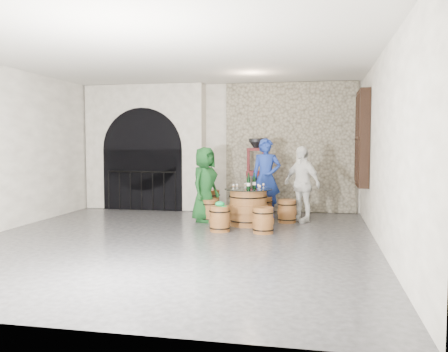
% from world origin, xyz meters
% --- Properties ---
extents(ground, '(8.00, 8.00, 0.00)m').
position_xyz_m(ground, '(0.00, 0.00, 0.00)').
color(ground, '#2C2C2E').
rests_on(ground, ground).
extents(wall_back, '(8.00, 0.00, 8.00)m').
position_xyz_m(wall_back, '(0.00, 4.00, 1.60)').
color(wall_back, silver).
rests_on(wall_back, ground).
extents(wall_front, '(8.00, 0.00, 8.00)m').
position_xyz_m(wall_front, '(0.00, -4.00, 1.60)').
color(wall_front, silver).
rests_on(wall_front, ground).
extents(wall_right, '(0.00, 8.00, 8.00)m').
position_xyz_m(wall_right, '(3.50, 0.00, 1.60)').
color(wall_right, silver).
rests_on(wall_right, ground).
extents(ceiling, '(8.00, 8.00, 0.00)m').
position_xyz_m(ceiling, '(0.00, 0.00, 3.20)').
color(ceiling, beige).
rests_on(ceiling, wall_back).
extents(stone_facing_panel, '(3.20, 0.12, 3.18)m').
position_xyz_m(stone_facing_panel, '(1.80, 3.94, 1.60)').
color(stone_facing_panel, gray).
rests_on(stone_facing_panel, ground).
extents(arched_opening, '(3.10, 0.60, 3.19)m').
position_xyz_m(arched_opening, '(-1.90, 3.74, 1.58)').
color(arched_opening, silver).
rests_on(arched_opening, ground).
extents(shuttered_window, '(0.23, 1.10, 2.00)m').
position_xyz_m(shuttered_window, '(3.38, 2.40, 1.80)').
color(shuttered_window, black).
rests_on(shuttered_window, wall_right).
extents(barrel_table, '(0.99, 0.99, 0.76)m').
position_xyz_m(barrel_table, '(1.08, 1.80, 0.38)').
color(barrel_table, brown).
rests_on(barrel_table, ground).
extents(barrel_stool_left, '(0.42, 0.42, 0.49)m').
position_xyz_m(barrel_stool_left, '(0.20, 2.05, 0.24)').
color(barrel_stool_left, brown).
rests_on(barrel_stool_left, ground).
extents(barrel_stool_far, '(0.42, 0.42, 0.49)m').
position_xyz_m(barrel_stool_far, '(1.29, 2.69, 0.24)').
color(barrel_stool_far, brown).
rests_on(barrel_stool_far, ground).
extents(barrel_stool_right, '(0.42, 0.42, 0.49)m').
position_xyz_m(barrel_stool_right, '(1.84, 2.29, 0.24)').
color(barrel_stool_right, brown).
rests_on(barrel_stool_right, ground).
extents(barrel_stool_near_right, '(0.42, 0.42, 0.49)m').
position_xyz_m(barrel_stool_near_right, '(1.49, 0.98, 0.24)').
color(barrel_stool_near_right, brown).
rests_on(barrel_stool_near_right, ground).
extents(barrel_stool_near_left, '(0.42, 0.42, 0.49)m').
position_xyz_m(barrel_stool_near_left, '(0.64, 1.00, 0.24)').
color(barrel_stool_near_left, brown).
rests_on(barrel_stool_near_left, ground).
extents(green_cap, '(0.23, 0.18, 0.10)m').
position_xyz_m(green_cap, '(0.64, 1.00, 0.53)').
color(green_cap, '#0D9241').
rests_on(green_cap, barrel_stool_near_left).
extents(person_green, '(0.74, 0.92, 1.62)m').
position_xyz_m(person_green, '(0.08, 2.08, 0.81)').
color(person_green, '#124119').
rests_on(person_green, ground).
extents(person_blue, '(0.71, 0.52, 1.82)m').
position_xyz_m(person_blue, '(1.33, 2.84, 0.91)').
color(person_blue, navy).
rests_on(person_blue, ground).
extents(person_white, '(1.00, 0.93, 1.65)m').
position_xyz_m(person_white, '(2.14, 2.48, 0.82)').
color(person_white, white).
rests_on(person_white, ground).
extents(wine_bottle_left, '(0.08, 0.08, 0.32)m').
position_xyz_m(wine_bottle_left, '(1.07, 1.90, 0.89)').
color(wine_bottle_left, black).
rests_on(wine_bottle_left, barrel_table).
extents(wine_bottle_center, '(0.08, 0.08, 0.32)m').
position_xyz_m(wine_bottle_center, '(1.10, 1.67, 0.89)').
color(wine_bottle_center, black).
rests_on(wine_bottle_center, barrel_table).
extents(wine_bottle_right, '(0.08, 0.08, 0.32)m').
position_xyz_m(wine_bottle_right, '(1.18, 1.92, 0.89)').
color(wine_bottle_right, black).
rests_on(wine_bottle_right, barrel_table).
extents(tasting_glass_a, '(0.05, 0.05, 0.10)m').
position_xyz_m(tasting_glass_a, '(0.78, 1.70, 0.81)').
color(tasting_glass_a, '#B05E22').
rests_on(tasting_glass_a, barrel_table).
extents(tasting_glass_b, '(0.05, 0.05, 0.10)m').
position_xyz_m(tasting_glass_b, '(1.28, 1.82, 0.81)').
color(tasting_glass_b, '#B05E22').
rests_on(tasting_glass_b, barrel_table).
extents(tasting_glass_c, '(0.05, 0.05, 0.10)m').
position_xyz_m(tasting_glass_c, '(0.98, 2.03, 0.81)').
color(tasting_glass_c, '#B05E22').
rests_on(tasting_glass_c, barrel_table).
extents(tasting_glass_d, '(0.05, 0.05, 0.10)m').
position_xyz_m(tasting_glass_d, '(1.36, 2.03, 0.81)').
color(tasting_glass_d, '#B05E22').
rests_on(tasting_glass_d, barrel_table).
extents(tasting_glass_e, '(0.05, 0.05, 0.10)m').
position_xyz_m(tasting_glass_e, '(1.34, 1.59, 0.81)').
color(tasting_glass_e, '#B05E22').
rests_on(tasting_glass_e, barrel_table).
extents(tasting_glass_f, '(0.05, 0.05, 0.10)m').
position_xyz_m(tasting_glass_f, '(0.84, 1.79, 0.81)').
color(tasting_glass_f, '#B05E22').
rests_on(tasting_glass_f, barrel_table).
extents(side_barrel, '(0.46, 0.46, 0.62)m').
position_xyz_m(side_barrel, '(0.03, 2.81, 0.31)').
color(side_barrel, brown).
rests_on(side_barrel, ground).
extents(corking_press, '(0.75, 0.42, 1.82)m').
position_xyz_m(corking_press, '(1.01, 3.52, 1.06)').
color(corking_press, '#4E0D0E').
rests_on(corking_press, ground).
extents(control_box, '(0.18, 0.10, 0.22)m').
position_xyz_m(control_box, '(2.05, 3.86, 1.35)').
color(control_box, silver).
rests_on(control_box, wall_back).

